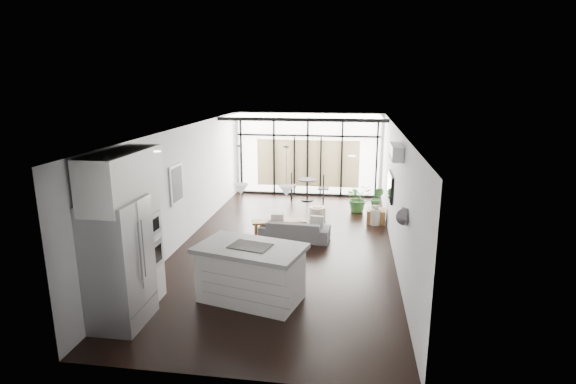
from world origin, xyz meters
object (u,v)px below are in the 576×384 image
(sofa, at_px, (295,227))
(tv, at_px, (390,187))
(island, at_px, (251,273))
(fridge, at_px, (118,263))
(milk_can, at_px, (375,215))
(pouf, at_px, (317,213))
(console_bench, at_px, (279,229))

(sofa, height_order, tv, tv)
(island, relative_size, fridge, 0.90)
(milk_can, bearing_deg, pouf, 171.81)
(island, distance_m, sofa, 3.25)
(fridge, distance_m, sofa, 4.92)
(fridge, height_order, milk_can, fridge)
(milk_can, distance_m, tv, 1.41)
(island, height_order, sofa, island)
(pouf, relative_size, milk_can, 0.83)
(island, distance_m, milk_can, 5.28)
(fridge, relative_size, pouf, 4.55)
(sofa, relative_size, pouf, 3.77)
(console_bench, height_order, milk_can, milk_can)
(pouf, bearing_deg, sofa, -103.88)
(sofa, bearing_deg, tv, -162.51)
(pouf, bearing_deg, island, -99.21)
(fridge, relative_size, tv, 1.88)
(sofa, xyz_separation_m, pouf, (0.42, 1.71, -0.15))
(sofa, bearing_deg, island, 87.23)
(fridge, relative_size, sofa, 1.21)
(fridge, xyz_separation_m, sofa, (2.29, 4.29, -0.70))
(fridge, xyz_separation_m, console_bench, (1.87, 4.41, -0.82))
(console_bench, relative_size, pouf, 2.98)
(pouf, xyz_separation_m, tv, (1.89, -1.15, 1.12))
(fridge, distance_m, tv, 6.69)
(sofa, xyz_separation_m, tv, (2.31, 0.56, 0.96))
(fridge, relative_size, console_bench, 1.53)
(console_bench, height_order, pouf, console_bench)
(island, distance_m, console_bench, 3.35)
(console_bench, relative_size, tv, 1.23)
(fridge, bearing_deg, milk_can, 53.22)
(milk_can, relative_size, tv, 0.50)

